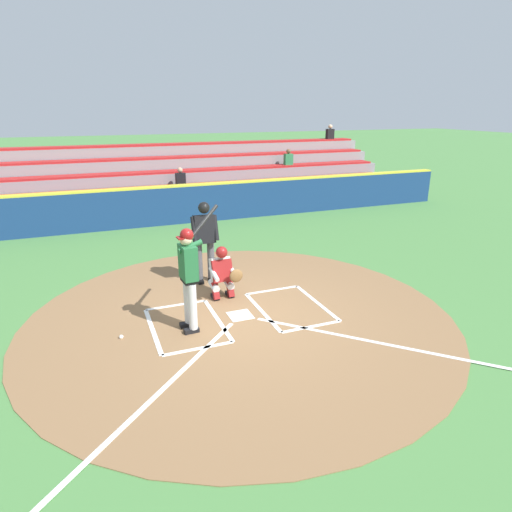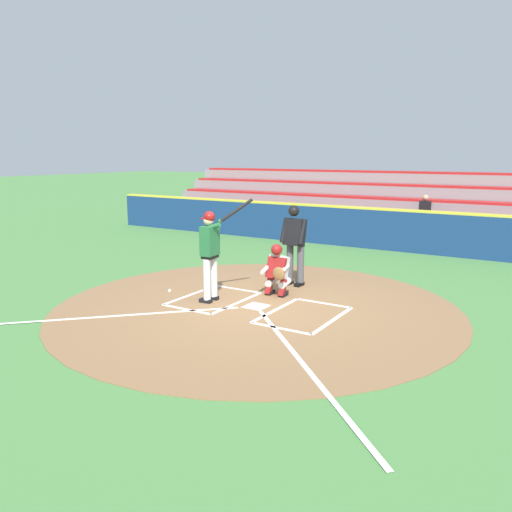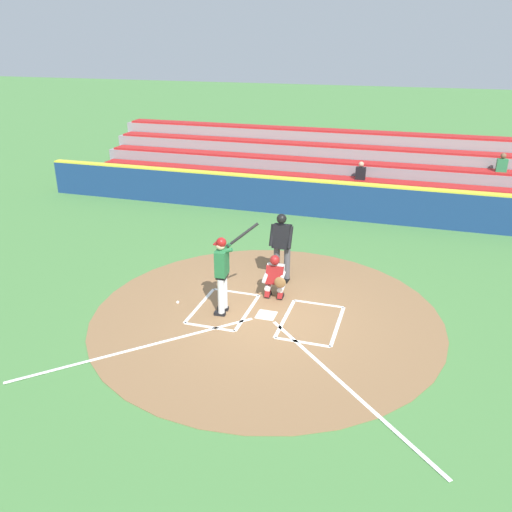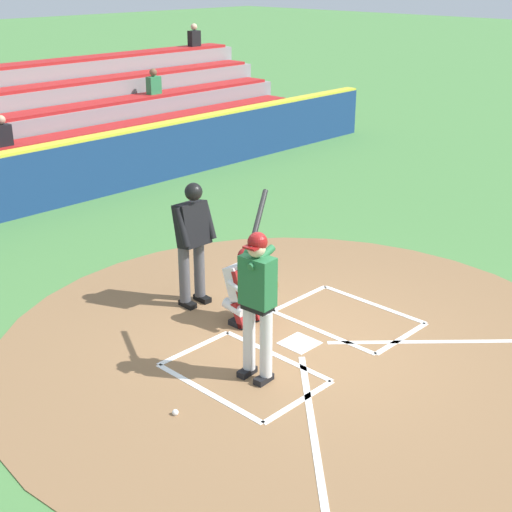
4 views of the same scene
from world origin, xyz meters
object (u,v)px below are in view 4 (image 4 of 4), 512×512
object	(u,v)px
plate_umpire	(193,236)
baseball	(175,412)
batter	(257,295)
catcher	(246,284)

from	to	relation	value
plate_umpire	baseball	world-z (taller)	plate_umpire
batter	baseball	bearing A→B (deg)	-4.48
plate_umpire	batter	bearing A→B (deg)	68.14
baseball	batter	bearing A→B (deg)	175.52
plate_umpire	baseball	distance (m)	3.03
baseball	catcher	bearing A→B (deg)	-154.78
batter	catcher	size ratio (longest dim) A/B	1.88
catcher	baseball	bearing A→B (deg)	25.22
batter	plate_umpire	distance (m)	2.24
catcher	batter	bearing A→B (deg)	49.85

